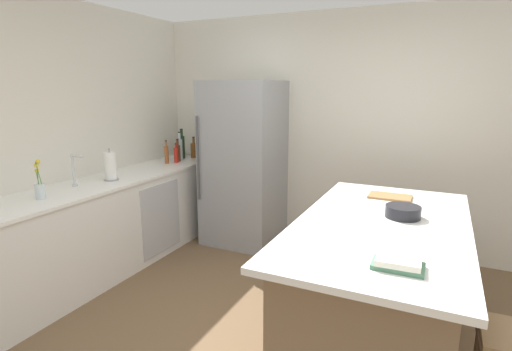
# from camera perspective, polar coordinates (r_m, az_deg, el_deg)

# --- Properties ---
(wall_rear) EXTENTS (6.00, 0.10, 2.60)m
(wall_rear) POSITION_cam_1_polar(r_m,az_deg,el_deg) (4.52, 14.69, 5.96)
(wall_rear) COLOR silver
(wall_rear) RESTS_ON ground_plane
(wall_left) EXTENTS (0.10, 6.00, 2.60)m
(wall_left) POSITION_cam_1_polar(r_m,az_deg,el_deg) (3.96, -31.05, 3.69)
(wall_left) COLOR silver
(wall_left) RESTS_ON ground_plane
(counter_run_left) EXTENTS (0.66, 2.99, 0.91)m
(counter_run_left) POSITION_cam_1_polar(r_m,az_deg,el_deg) (4.25, -20.01, -6.50)
(counter_run_left) COLOR silver
(counter_run_left) RESTS_ON ground_plane
(kitchen_island) EXTENTS (1.08, 2.02, 0.91)m
(kitchen_island) POSITION_cam_1_polar(r_m,az_deg,el_deg) (2.96, 17.13, -14.69)
(kitchen_island) COLOR #7A6047
(kitchen_island) RESTS_ON ground_plane
(refrigerator) EXTENTS (0.81, 0.78, 1.86)m
(refrigerator) POSITION_cam_1_polar(r_m,az_deg,el_deg) (4.56, -1.79, 1.75)
(refrigerator) COLOR #93969B
(refrigerator) RESTS_ON ground_plane
(sink_faucet) EXTENTS (0.15, 0.05, 0.30)m
(sink_faucet) POSITION_cam_1_polar(r_m,az_deg,el_deg) (3.91, -24.72, 0.78)
(sink_faucet) COLOR silver
(sink_faucet) RESTS_ON counter_run_left
(flower_vase) EXTENTS (0.07, 0.07, 0.33)m
(flower_vase) POSITION_cam_1_polar(r_m,az_deg,el_deg) (3.61, -28.75, -1.45)
(flower_vase) COLOR silver
(flower_vase) RESTS_ON counter_run_left
(paper_towel_roll) EXTENTS (0.14, 0.14, 0.31)m
(paper_towel_roll) POSITION_cam_1_polar(r_m,az_deg,el_deg) (4.06, -20.24, 1.21)
(paper_towel_roll) COLOR gray
(paper_towel_roll) RESTS_ON counter_run_left
(whiskey_bottle) EXTENTS (0.08, 0.08, 0.27)m
(whiskey_bottle) POSITION_cam_1_polar(r_m,az_deg,el_deg) (5.11, -8.95, 3.66)
(whiskey_bottle) COLOR brown
(whiskey_bottle) RESTS_ON counter_run_left
(wine_bottle) EXTENTS (0.07, 0.07, 0.37)m
(wine_bottle) POSITION_cam_1_polar(r_m,az_deg,el_deg) (5.10, -10.63, 4.20)
(wine_bottle) COLOR #19381E
(wine_bottle) RESTS_ON counter_run_left
(soda_bottle) EXTENTS (0.07, 0.07, 0.35)m
(soda_bottle) POSITION_cam_1_polar(r_m,az_deg,el_deg) (4.98, -10.93, 3.83)
(soda_bottle) COLOR silver
(soda_bottle) RESTS_ON counter_run_left
(syrup_bottle) EXTENTS (0.06, 0.06, 0.27)m
(syrup_bottle) POSITION_cam_1_polar(r_m,az_deg,el_deg) (4.89, -11.21, 3.30)
(syrup_bottle) COLOR #5B3319
(syrup_bottle) RESTS_ON counter_run_left
(hot_sauce_bottle) EXTENTS (0.05, 0.05, 0.23)m
(hot_sauce_bottle) POSITION_cam_1_polar(r_m,az_deg,el_deg) (4.81, -11.45, 2.94)
(hot_sauce_bottle) COLOR red
(hot_sauce_bottle) RESTS_ON counter_run_left
(vinegar_bottle) EXTENTS (0.05, 0.05, 0.28)m
(vinegar_bottle) POSITION_cam_1_polar(r_m,az_deg,el_deg) (4.77, -12.77, 3.01)
(vinegar_bottle) COLOR #994C23
(vinegar_bottle) RESTS_ON counter_run_left
(cookbook_stack) EXTENTS (0.25, 0.16, 0.06)m
(cookbook_stack) POSITION_cam_1_polar(r_m,az_deg,el_deg) (2.13, 19.80, -11.83)
(cookbook_stack) COLOR #4C7F60
(cookbook_stack) RESTS_ON kitchen_island
(mixing_bowl) EXTENTS (0.24, 0.24, 0.08)m
(mixing_bowl) POSITION_cam_1_polar(r_m,az_deg,el_deg) (2.92, 20.43, -4.92)
(mixing_bowl) COLOR black
(mixing_bowl) RESTS_ON kitchen_island
(cutting_board) EXTENTS (0.33, 0.21, 0.02)m
(cutting_board) POSITION_cam_1_polar(r_m,az_deg,el_deg) (3.41, 18.75, -2.90)
(cutting_board) COLOR #9E7042
(cutting_board) RESTS_ON kitchen_island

